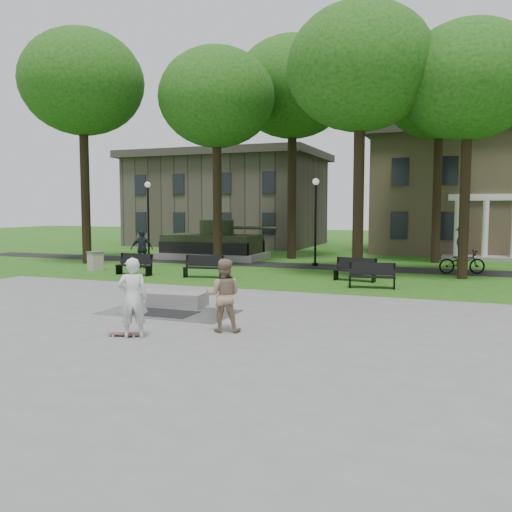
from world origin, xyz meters
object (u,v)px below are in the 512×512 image
at_px(skateboarder, 133,298).
at_px(friend_watching, 223,295).
at_px(cyclist, 462,254).
at_px(concrete_block, 171,299).
at_px(trash_bin, 95,261).
at_px(park_bench_0, 135,264).

bearing_deg(skateboarder, friend_watching, -172.86).
distance_m(friend_watching, cyclist, 16.21).
xyz_separation_m(concrete_block, cyclist, (8.61, 12.56, 0.71)).
height_order(cyclist, trash_bin, cyclist).
height_order(concrete_block, cyclist, cyclist).
distance_m(concrete_block, park_bench_0, 8.75).
distance_m(friend_watching, trash_bin, 15.45).
relative_size(friend_watching, trash_bin, 1.93).
bearing_deg(skateboarder, cyclist, -145.18).
distance_m(skateboarder, cyclist, 18.16).
relative_size(friend_watching, park_bench_0, 1.02).
xyz_separation_m(concrete_block, trash_bin, (-8.65, 7.42, 0.24)).
bearing_deg(trash_bin, cyclist, 16.60).
bearing_deg(friend_watching, trash_bin, -57.69).
bearing_deg(friend_watching, park_bench_0, -63.33).
height_order(concrete_block, skateboarder, skateboarder).
bearing_deg(concrete_block, park_bench_0, 131.20).
relative_size(concrete_block, trash_bin, 2.29).
bearing_deg(trash_bin, park_bench_0, -16.11).
xyz_separation_m(friend_watching, cyclist, (5.56, 15.22, 0.01)).
bearing_deg(cyclist, skateboarder, 136.94).
bearing_deg(cyclist, trash_bin, 87.30).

